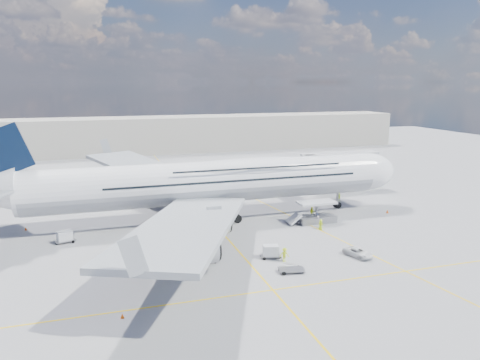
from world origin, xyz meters
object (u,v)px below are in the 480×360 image
object	(u,v)px
jet_bridge	(333,162)
dolly_row_c	(207,261)
crew_tug	(284,255)
cone_tail	(26,229)
dolly_row_b	(175,240)
cone_wing_left_outer	(109,196)
dolly_nose_near	(271,251)
cone_nose	(387,211)
cone_wing_left_inner	(194,210)
catering_truck_inner	(129,185)
service_van	(358,252)
crew_van	(321,225)
crew_loader	(312,212)
dolly_back	(65,236)
crew_nose	(339,197)
airliner	(211,181)
cone_wing_right_outer	(122,316)
dolly_nose_far	(291,269)
catering_truck_outer	(137,177)
cargo_loader	(315,215)
cone_wing_right_inner	(152,262)
baggage_tug	(170,243)
crew_wing	(181,229)
dolly_row_a	(122,248)

from	to	relation	value
jet_bridge	dolly_row_c	size ratio (longest dim) A/B	6.87
crew_tug	cone_tail	size ratio (longest dim) A/B	3.81
dolly_row_b	cone_wing_left_outer	xyz separation A→B (m)	(-8.12, 34.14, -0.75)
cone_tail	dolly_row_b	bearing A→B (deg)	-34.50
dolly_nose_near	dolly_row_b	bearing A→B (deg)	158.52
jet_bridge	dolly_nose_near	world-z (taller)	jet_bridge
cone_nose	cone_wing_left_inner	world-z (taller)	cone_nose
dolly_row_b	cone_nose	bearing A→B (deg)	-12.71
catering_truck_inner	service_van	distance (m)	54.03
crew_van	crew_loader	bearing A→B (deg)	-48.66
dolly_back	crew_nose	size ratio (longest dim) A/B	1.95
cone_wing_left_inner	airliner	bearing A→B (deg)	-73.56
catering_truck_inner	cone_wing_right_outer	size ratio (longest dim) A/B	15.11
crew_loader	cone_nose	size ratio (longest dim) A/B	3.05
dolly_nose_far	dolly_nose_near	distance (m)	5.52
dolly_nose_near	cone_wing_left_outer	distance (m)	46.99
crew_tug	cone_nose	distance (m)	32.01
dolly_nose_far	catering_truck_outer	size ratio (longest dim) A/B	0.56
cone_nose	cone_wing_left_outer	bearing A→B (deg)	150.03
cargo_loader	dolly_row_b	distance (m)	25.63
dolly_row_c	catering_truck_outer	distance (m)	53.20
cargo_loader	dolly_row_b	size ratio (longest dim) A/B	2.58
dolly_row_b	dolly_row_c	xyz separation A→B (m)	(2.99, -7.52, -0.71)
crew_van	catering_truck_outer	bearing A→B (deg)	-3.98
cone_wing_right_inner	cargo_loader	bearing A→B (deg)	20.42
cone_wing_left_inner	dolly_back	bearing A→B (deg)	-152.52
dolly_nose_near	baggage_tug	world-z (taller)	baggage_tug
jet_bridge	cargo_loader	world-z (taller)	jet_bridge
cargo_loader	cone_wing_right_outer	xyz separation A→B (m)	(-33.94, -24.42, -1.00)
airliner	crew_wing	world-z (taller)	airliner
dolly_nose_near	cone_wing_right_outer	distance (m)	23.38
service_van	crew_wing	bearing A→B (deg)	123.00
crew_van	cone_wing_left_outer	size ratio (longest dim) A/B	3.41
catering_truck_inner	crew_wing	xyz separation A→B (m)	(5.88, -29.23, -1.36)
cargo_loader	cone_nose	size ratio (longest dim) A/B	13.32
crew_wing	crew_van	distance (m)	22.64
jet_bridge	cone_wing_right_outer	xyz separation A→B (m)	(-46.93, -42.46, -6.60)
dolly_nose_near	catering_truck_inner	world-z (taller)	catering_truck_inner
dolly_row_c	crew_nose	bearing A→B (deg)	45.01
catering_truck_inner	cone_wing_left_inner	distance (m)	19.88
dolly_row_a	crew_loader	distance (m)	34.31
cone_wing_right_inner	crew_wing	bearing A→B (deg)	62.54
service_van	crew_van	world-z (taller)	crew_van
dolly_back	catering_truck_inner	world-z (taller)	catering_truck_inner
baggage_tug	cargo_loader	bearing A→B (deg)	18.31
dolly_row_b	dolly_back	distance (m)	16.87
airliner	dolly_row_b	size ratio (longest dim) A/B	23.91
dolly_row_a	cone_wing_left_outer	world-z (taller)	cone_wing_left_outer
baggage_tug	cone_wing_left_inner	xyz separation A→B (m)	(7.54, 18.61, -0.58)
cone_wing_right_inner	cone_wing_right_outer	world-z (taller)	cone_wing_right_inner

